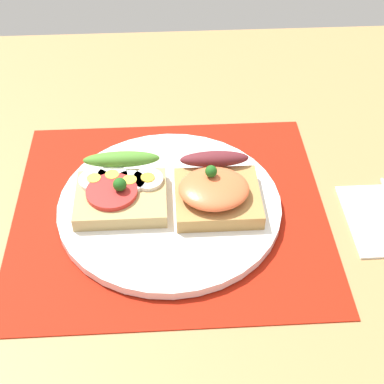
% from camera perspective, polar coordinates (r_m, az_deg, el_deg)
% --- Properties ---
extents(ground_plane, '(1.20, 0.90, 0.03)m').
position_cam_1_polar(ground_plane, '(0.68, -2.53, -2.85)').
color(ground_plane, '#A37A49').
extents(placemat, '(0.37, 0.33, 0.00)m').
position_cam_1_polar(placemat, '(0.67, -2.58, -1.81)').
color(placemat, '#A51A0B').
rests_on(placemat, ground_plane).
extents(plate, '(0.27, 0.27, 0.01)m').
position_cam_1_polar(plate, '(0.66, -2.59, -1.39)').
color(plate, white).
rests_on(plate, placemat).
extents(sandwich_egg_tomato, '(0.11, 0.10, 0.04)m').
position_cam_1_polar(sandwich_egg_tomato, '(0.66, -7.65, 0.43)').
color(sandwich_egg_tomato, tan).
rests_on(sandwich_egg_tomato, plate).
extents(sandwich_salmon, '(0.10, 0.11, 0.05)m').
position_cam_1_polar(sandwich_salmon, '(0.65, 2.17, 0.20)').
color(sandwich_salmon, '#AC8045').
rests_on(sandwich_salmon, plate).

